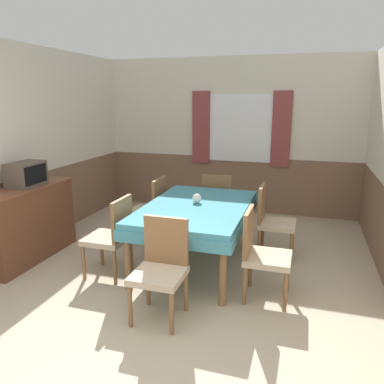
{
  "coord_description": "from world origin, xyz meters",
  "views": [
    {
      "loc": [
        1.28,
        -1.77,
        1.93
      ],
      "look_at": [
        0.06,
        2.19,
        0.89
      ],
      "focal_mm": 35.0,
      "sensor_mm": 36.0,
      "label": 1
    }
  ],
  "objects_px": {
    "dining_table": "(197,213)",
    "chair_right_near": "(261,252)",
    "chair_head_near": "(161,266)",
    "chair_left_near": "(112,234)",
    "tv": "(26,174)",
    "chair_right_far": "(272,219)",
    "chair_head_window": "(219,202)",
    "sideboard": "(27,223)",
    "vase": "(197,198)",
    "chair_left_far": "(151,208)"
  },
  "relations": [
    {
      "from": "chair_head_near",
      "to": "dining_table",
      "type": "bearing_deg",
      "value": -90.0
    },
    {
      "from": "chair_head_near",
      "to": "chair_head_window",
      "type": "xyz_separation_m",
      "value": [
        -0.0,
        2.23,
        0.0
      ]
    },
    {
      "from": "chair_right_far",
      "to": "chair_head_near",
      "type": "distance_m",
      "value": 1.83
    },
    {
      "from": "chair_right_far",
      "to": "tv",
      "type": "bearing_deg",
      "value": -72.39
    },
    {
      "from": "chair_left_far",
      "to": "chair_right_far",
      "type": "bearing_deg",
      "value": -90.0
    },
    {
      "from": "vase",
      "to": "tv",
      "type": "bearing_deg",
      "value": -167.24
    },
    {
      "from": "chair_left_near",
      "to": "chair_head_near",
      "type": "relative_size",
      "value": 1.0
    },
    {
      "from": "chair_right_near",
      "to": "chair_head_window",
      "type": "relative_size",
      "value": 1.0
    },
    {
      "from": "dining_table",
      "to": "chair_left_far",
      "type": "relative_size",
      "value": 1.98
    },
    {
      "from": "chair_right_far",
      "to": "chair_left_far",
      "type": "bearing_deg",
      "value": -90.0
    },
    {
      "from": "dining_table",
      "to": "chair_head_window",
      "type": "height_order",
      "value": "chair_head_window"
    },
    {
      "from": "sideboard",
      "to": "vase",
      "type": "bearing_deg",
      "value": 14.43
    },
    {
      "from": "chair_right_near",
      "to": "vase",
      "type": "height_order",
      "value": "chair_right_near"
    },
    {
      "from": "chair_right_near",
      "to": "chair_head_window",
      "type": "xyz_separation_m",
      "value": [
        -0.81,
        1.65,
        0.0
      ]
    },
    {
      "from": "chair_right_far",
      "to": "tv",
      "type": "xyz_separation_m",
      "value": [
        -2.83,
        -0.9,
        0.57
      ]
    },
    {
      "from": "chair_left_near",
      "to": "vase",
      "type": "xyz_separation_m",
      "value": [
        0.79,
        0.62,
        0.31
      ]
    },
    {
      "from": "chair_left_near",
      "to": "chair_left_far",
      "type": "bearing_deg",
      "value": 0.0
    },
    {
      "from": "chair_left_far",
      "to": "chair_head_near",
      "type": "xyz_separation_m",
      "value": [
        0.81,
        -1.65,
        0.0
      ]
    },
    {
      "from": "chair_left_near",
      "to": "chair_head_near",
      "type": "bearing_deg",
      "value": -125.65
    },
    {
      "from": "chair_right_near",
      "to": "chair_head_window",
      "type": "bearing_deg",
      "value": -153.78
    },
    {
      "from": "dining_table",
      "to": "sideboard",
      "type": "relative_size",
      "value": 1.35
    },
    {
      "from": "chair_left_near",
      "to": "vase",
      "type": "relative_size",
      "value": 8.2
    },
    {
      "from": "chair_right_near",
      "to": "chair_left_near",
      "type": "bearing_deg",
      "value": -90.0
    },
    {
      "from": "dining_table",
      "to": "vase",
      "type": "height_order",
      "value": "vase"
    },
    {
      "from": "chair_right_near",
      "to": "chair_left_near",
      "type": "relative_size",
      "value": 1.0
    },
    {
      "from": "chair_left_far",
      "to": "tv",
      "type": "distance_m",
      "value": 1.61
    },
    {
      "from": "dining_table",
      "to": "chair_head_window",
      "type": "distance_m",
      "value": 1.12
    },
    {
      "from": "dining_table",
      "to": "chair_head_window",
      "type": "bearing_deg",
      "value": 90.0
    },
    {
      "from": "chair_left_near",
      "to": "tv",
      "type": "xyz_separation_m",
      "value": [
        -1.21,
        0.17,
        0.57
      ]
    },
    {
      "from": "chair_head_window",
      "to": "chair_right_far",
      "type": "bearing_deg",
      "value": -35.65
    },
    {
      "from": "dining_table",
      "to": "sideboard",
      "type": "height_order",
      "value": "sideboard"
    },
    {
      "from": "sideboard",
      "to": "dining_table",
      "type": "bearing_deg",
      "value": 11.97
    },
    {
      "from": "chair_left_near",
      "to": "vase",
      "type": "distance_m",
      "value": 1.05
    },
    {
      "from": "tv",
      "to": "chair_left_near",
      "type": "bearing_deg",
      "value": -7.86
    },
    {
      "from": "tv",
      "to": "chair_right_far",
      "type": "bearing_deg",
      "value": 17.61
    },
    {
      "from": "chair_right_near",
      "to": "chair_head_window",
      "type": "distance_m",
      "value": 1.83
    },
    {
      "from": "chair_right_near",
      "to": "chair_left_near",
      "type": "distance_m",
      "value": 1.62
    },
    {
      "from": "dining_table",
      "to": "tv",
      "type": "distance_m",
      "value": 2.09
    },
    {
      "from": "vase",
      "to": "dining_table",
      "type": "bearing_deg",
      "value": -74.22
    },
    {
      "from": "chair_left_near",
      "to": "tv",
      "type": "height_order",
      "value": "tv"
    },
    {
      "from": "vase",
      "to": "chair_head_window",
      "type": "bearing_deg",
      "value": 88.64
    },
    {
      "from": "chair_head_window",
      "to": "dining_table",
      "type": "bearing_deg",
      "value": -90.0
    },
    {
      "from": "chair_right_near",
      "to": "tv",
      "type": "bearing_deg",
      "value": -93.37
    },
    {
      "from": "dining_table",
      "to": "chair_left_near",
      "type": "distance_m",
      "value": 0.98
    },
    {
      "from": "chair_right_far",
      "to": "chair_head_near",
      "type": "height_order",
      "value": "same"
    },
    {
      "from": "dining_table",
      "to": "chair_right_near",
      "type": "height_order",
      "value": "chair_right_near"
    },
    {
      "from": "tv",
      "to": "chair_left_far",
      "type": "bearing_deg",
      "value": 36.63
    },
    {
      "from": "chair_head_near",
      "to": "tv",
      "type": "xyz_separation_m",
      "value": [
        -2.02,
        0.75,
        0.57
      ]
    },
    {
      "from": "tv",
      "to": "vase",
      "type": "xyz_separation_m",
      "value": [
        1.99,
        0.45,
        -0.26
      ]
    },
    {
      "from": "chair_right_far",
      "to": "sideboard",
      "type": "bearing_deg",
      "value": -71.29
    }
  ]
}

